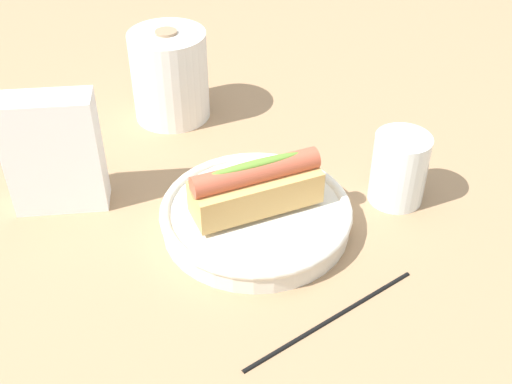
{
  "coord_description": "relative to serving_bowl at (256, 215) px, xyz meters",
  "views": [
    {
      "loc": [
        -0.2,
        -0.56,
        0.51
      ],
      "look_at": [
        0.01,
        -0.01,
        0.05
      ],
      "focal_mm": 45.28,
      "sensor_mm": 36.0,
      "label": 1
    }
  ],
  "objects": [
    {
      "name": "ground_plane",
      "position": [
        -0.01,
        0.01,
        -0.02
      ],
      "size": [
        2.4,
        2.4,
        0.0
      ],
      "primitive_type": "plane",
      "color": "#9E7A56"
    },
    {
      "name": "serving_bowl",
      "position": [
        0.0,
        0.0,
        0.0
      ],
      "size": [
        0.23,
        0.23,
        0.03
      ],
      "color": "silver",
      "rests_on": "ground_plane"
    },
    {
      "name": "hotdog_front",
      "position": [
        0.0,
        0.0,
        0.04
      ],
      "size": [
        0.15,
        0.06,
        0.06
      ],
      "color": "tan",
      "rests_on": "serving_bowl"
    },
    {
      "name": "water_glass",
      "position": [
        0.18,
        -0.01,
        0.02
      ],
      "size": [
        0.07,
        0.07,
        0.09
      ],
      "color": "white",
      "rests_on": "ground_plane"
    },
    {
      "name": "paper_towel_roll",
      "position": [
        -0.02,
        0.28,
        0.05
      ],
      "size": [
        0.11,
        0.11,
        0.13
      ],
      "color": "white",
      "rests_on": "ground_plane"
    },
    {
      "name": "napkin_box",
      "position": [
        -0.21,
        0.13,
        0.06
      ],
      "size": [
        0.12,
        0.07,
        0.15
      ],
      "primitive_type": "cube",
      "rotation": [
        0.0,
        0.0,
        -0.26
      ],
      "color": "white",
      "rests_on": "ground_plane"
    },
    {
      "name": "chopstick_near",
      "position": [
        0.02,
        -0.16,
        -0.01
      ],
      "size": [
        0.21,
        0.06,
        0.01
      ],
      "primitive_type": "cylinder",
      "rotation": [
        0.0,
        1.57,
        0.26
      ],
      "color": "black",
      "rests_on": "ground_plane"
    }
  ]
}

